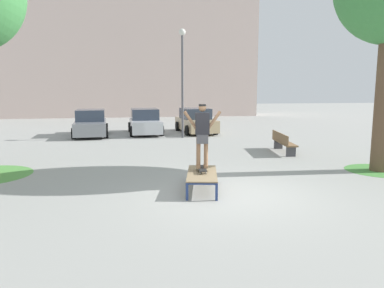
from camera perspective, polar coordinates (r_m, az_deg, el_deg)
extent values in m
plane|color=#999993|center=(9.17, 6.15, -7.95)|extent=(120.00, 120.00, 0.00)
cube|color=beige|center=(37.49, -12.52, 13.82)|extent=(28.84, 4.00, 12.38)
cube|color=navy|center=(10.37, -0.31, -4.88)|extent=(0.07, 0.07, 0.38)
cube|color=navy|center=(10.37, 3.57, -4.90)|extent=(0.07, 0.07, 0.38)
cube|color=navy|center=(8.59, -0.79, -7.72)|extent=(0.07, 0.07, 0.38)
cube|color=navy|center=(8.59, 3.92, -7.74)|extent=(0.07, 0.07, 0.38)
cylinder|color=navy|center=(9.43, -0.53, -4.90)|extent=(0.44, 1.87, 0.05)
cylinder|color=navy|center=(9.42, 3.74, -4.92)|extent=(0.44, 1.87, 0.05)
cylinder|color=navy|center=(10.32, 1.64, -3.73)|extent=(0.75, 0.21, 0.05)
cylinder|color=navy|center=(8.53, 1.57, -6.35)|extent=(0.75, 0.21, 0.05)
cube|color=#847051|center=(9.41, 1.61, -4.68)|extent=(1.14, 2.02, 0.03)
cube|color=black|center=(9.54, 1.62, -3.89)|extent=(0.29, 0.82, 0.02)
cylinder|color=silver|center=(9.82, 1.04, -3.86)|extent=(0.04, 0.06, 0.06)
cylinder|color=silver|center=(9.83, 1.91, -3.85)|extent=(0.04, 0.06, 0.06)
cylinder|color=silver|center=(9.27, 1.30, -4.60)|extent=(0.04, 0.06, 0.06)
cylinder|color=silver|center=(9.29, 2.23, -4.59)|extent=(0.04, 0.06, 0.06)
cylinder|color=#8E6647|center=(9.45, 1.02, -1.42)|extent=(0.11, 0.11, 0.82)
cube|color=#99704C|center=(9.57, 0.99, -3.58)|extent=(0.13, 0.25, 0.07)
cylinder|color=#8E6647|center=(9.47, 2.23, -1.41)|extent=(0.11, 0.11, 0.82)
cube|color=#99704C|center=(9.59, 2.19, -3.56)|extent=(0.13, 0.25, 0.07)
cube|color=#4C4C51|center=(9.40, 1.64, 0.83)|extent=(0.32, 0.23, 0.24)
cube|color=#232328|center=(9.36, 1.65, 3.26)|extent=(0.38, 0.26, 0.56)
cylinder|color=#8E6647|center=(9.33, -0.19, 3.72)|extent=(0.40, 0.13, 0.52)
cylinder|color=#8E6647|center=(9.38, 3.48, 3.74)|extent=(0.40, 0.13, 0.52)
sphere|color=#8E6647|center=(9.33, 1.66, 5.77)|extent=(0.20, 0.20, 0.20)
cylinder|color=black|center=(9.33, 1.66, 6.20)|extent=(0.19, 0.19, 0.05)
cylinder|color=#47893D|center=(13.24, 27.64, -3.75)|extent=(2.14, 2.14, 0.01)
cube|color=slate|center=(21.49, -15.78, 2.63)|extent=(1.93, 4.29, 0.70)
cube|color=#2D3847|center=(21.59, -15.83, 4.44)|extent=(1.67, 2.18, 0.64)
cylinder|color=black|center=(20.20, -13.49, 1.76)|extent=(0.25, 0.61, 0.60)
cylinder|color=black|center=(20.28, -18.30, 1.59)|extent=(0.25, 0.61, 0.60)
cylinder|color=black|center=(22.79, -13.49, 2.50)|extent=(0.25, 0.61, 0.60)
cylinder|color=black|center=(22.86, -17.75, 2.35)|extent=(0.25, 0.61, 0.60)
cube|color=#B7BABF|center=(21.85, -7.48, 2.97)|extent=(1.82, 4.25, 0.70)
cube|color=#2D3847|center=(21.95, -7.54, 4.75)|extent=(1.62, 2.14, 0.64)
cylinder|color=black|center=(20.67, -4.84, 2.11)|extent=(0.24, 0.61, 0.60)
cylinder|color=black|center=(20.53, -9.56, 1.98)|extent=(0.24, 0.61, 0.60)
cylinder|color=black|center=(23.24, -5.62, 2.81)|extent=(0.24, 0.61, 0.60)
cylinder|color=black|center=(23.12, -9.82, 2.70)|extent=(0.24, 0.61, 0.60)
cube|color=tan|center=(22.22, 0.60, 3.13)|extent=(2.06, 4.33, 0.70)
cube|color=#2D3847|center=(22.31, 0.50, 4.88)|extent=(1.74, 2.23, 0.64)
cylinder|color=black|center=(21.26, 3.76, 2.30)|extent=(0.27, 0.62, 0.60)
cylinder|color=black|center=(20.77, -0.69, 2.18)|extent=(0.27, 0.62, 0.60)
cylinder|color=black|center=(23.72, 1.73, 2.96)|extent=(0.27, 0.62, 0.60)
cylinder|color=black|center=(23.29, -2.28, 2.86)|extent=(0.27, 0.62, 0.60)
cube|color=brown|center=(15.58, 14.48, 0.27)|extent=(0.80, 2.44, 0.06)
cube|color=brown|center=(15.50, 13.80, 1.07)|extent=(0.41, 2.38, 0.36)
cube|color=#424247|center=(16.53, 13.55, -0.05)|extent=(0.38, 0.14, 0.40)
cube|color=#424247|center=(14.71, 15.45, -1.16)|extent=(0.38, 0.14, 0.40)
cylinder|color=#4C4C51|center=(19.66, -1.53, 8.97)|extent=(0.12, 0.12, 5.50)
sphere|color=silver|center=(19.89, -1.56, 17.35)|extent=(0.36, 0.36, 0.36)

